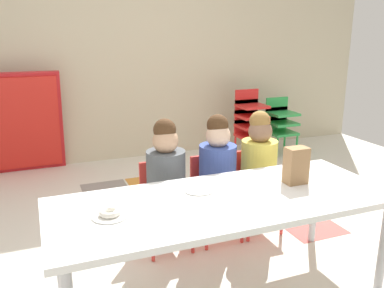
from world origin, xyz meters
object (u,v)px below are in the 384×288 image
(paper_plate_near_edge, at_px, (110,216))
(donut_powdered_on_plate, at_px, (110,212))
(seated_child_far_right, at_px, (258,161))
(kid_chair_red_stack, at_px, (250,119))
(seated_child_middle_seat, at_px, (217,166))
(seated_child_near_camera, at_px, (166,173))
(folded_activity_table, at_px, (17,124))
(paper_plate_center_table, at_px, (199,190))
(craft_table, at_px, (224,206))
(kid_chair_green_stack, at_px, (280,121))
(paper_bag_brown, at_px, (296,165))

(paper_plate_near_edge, bearing_deg, donut_powdered_on_plate, 0.00)
(seated_child_far_right, distance_m, kid_chair_red_stack, 1.94)
(seated_child_far_right, bearing_deg, seated_child_middle_seat, 180.00)
(seated_child_near_camera, height_order, donut_powdered_on_plate, seated_child_near_camera)
(folded_activity_table, height_order, paper_plate_center_table, folded_activity_table)
(kid_chair_red_stack, height_order, paper_plate_near_edge, kid_chair_red_stack)
(craft_table, relative_size, kid_chair_green_stack, 2.78)
(seated_child_far_right, relative_size, paper_plate_near_edge, 5.10)
(craft_table, xyz_separation_m, folded_activity_table, (-1.09, 2.64, -0.01))
(kid_chair_red_stack, bearing_deg, kid_chair_green_stack, -0.06)
(seated_child_near_camera, distance_m, kid_chair_red_stack, 2.35)
(paper_bag_brown, height_order, paper_plate_near_edge, paper_bag_brown)
(craft_table, bearing_deg, paper_plate_near_edge, -179.86)
(seated_child_near_camera, relative_size, seated_child_far_right, 1.00)
(paper_plate_center_table, bearing_deg, kid_chair_green_stack, 47.38)
(craft_table, height_order, seated_child_middle_seat, seated_child_middle_seat)
(kid_chair_red_stack, xyz_separation_m, donut_powdered_on_plate, (-2.09, -2.31, 0.16))
(craft_table, height_order, paper_bag_brown, paper_bag_brown)
(seated_child_near_camera, bearing_deg, donut_powdered_on_plate, -128.67)
(seated_child_far_right, xyz_separation_m, paper_bag_brown, (-0.07, -0.55, 0.15))
(kid_chair_red_stack, relative_size, paper_bag_brown, 3.64)
(seated_child_middle_seat, relative_size, folded_activity_table, 0.84)
(paper_plate_center_table, bearing_deg, donut_powdered_on_plate, -163.88)
(seated_child_near_camera, distance_m, folded_activity_table, 2.25)
(paper_plate_near_edge, xyz_separation_m, paper_plate_center_table, (0.54, 0.15, 0.00))
(seated_child_far_right, relative_size, kid_chair_red_stack, 1.15)
(folded_activity_table, distance_m, paper_plate_near_edge, 2.69)
(seated_child_near_camera, distance_m, seated_child_middle_seat, 0.38)
(folded_activity_table, bearing_deg, seated_child_near_camera, -65.15)
(kid_chair_red_stack, distance_m, paper_bag_brown, 2.47)
(kid_chair_green_stack, xyz_separation_m, paper_plate_near_edge, (-2.52, -2.31, 0.20))
(kid_chair_red_stack, height_order, paper_bag_brown, paper_bag_brown)
(craft_table, relative_size, seated_child_far_right, 2.06)
(paper_bag_brown, distance_m, donut_powdered_on_plate, 1.12)
(seated_child_near_camera, height_order, seated_child_middle_seat, same)
(seated_child_middle_seat, bearing_deg, paper_plate_near_edge, -145.02)
(seated_child_middle_seat, xyz_separation_m, kid_chair_red_stack, (1.23, 1.71, -0.10))
(folded_activity_table, relative_size, paper_bag_brown, 4.94)
(seated_child_middle_seat, relative_size, donut_powdered_on_plate, 8.65)
(craft_table, xyz_separation_m, paper_plate_center_table, (-0.09, 0.15, 0.05))
(paper_plate_near_edge, relative_size, donut_powdered_on_plate, 1.70)
(kid_chair_red_stack, xyz_separation_m, folded_activity_table, (-2.56, 0.33, 0.08))
(kid_chair_green_stack, distance_m, paper_plate_near_edge, 3.43)
(kid_chair_green_stack, relative_size, paper_plate_center_table, 3.78)
(craft_table, height_order, paper_plate_center_table, paper_plate_center_table)
(donut_powdered_on_plate, bearing_deg, kid_chair_red_stack, 47.87)
(paper_bag_brown, relative_size, donut_powdered_on_plate, 2.07)
(seated_child_near_camera, xyz_separation_m, kid_chair_green_stack, (2.04, 1.71, -0.16))
(paper_plate_center_table, height_order, donut_powdered_on_plate, donut_powdered_on_plate)
(kid_chair_green_stack, bearing_deg, folded_activity_table, 173.62)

